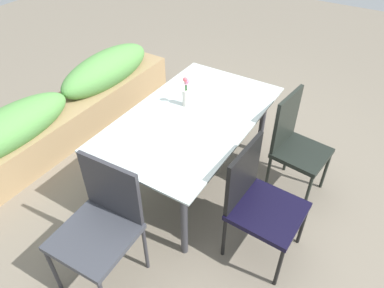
% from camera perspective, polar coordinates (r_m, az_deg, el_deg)
% --- Properties ---
extents(ground_plane, '(12.00, 12.00, 0.00)m').
position_cam_1_polar(ground_plane, '(3.46, -0.23, -5.48)').
color(ground_plane, '#756B5B').
extents(dining_table, '(1.68, 0.99, 0.74)m').
position_cam_1_polar(dining_table, '(3.02, -0.00, 3.62)').
color(dining_table, silver).
rests_on(dining_table, ground).
extents(chair_end_left, '(0.51, 0.51, 0.96)m').
position_cam_1_polar(chair_end_left, '(2.48, -14.31, -11.92)').
color(chair_end_left, '#373941').
rests_on(chair_end_left, ground).
extents(chair_near_left, '(0.50, 0.50, 0.93)m').
position_cam_1_polar(chair_near_left, '(2.62, 10.58, -8.68)').
color(chair_near_left, black).
rests_on(chair_near_left, ground).
extents(chair_near_right, '(0.47, 0.47, 0.96)m').
position_cam_1_polar(chair_near_right, '(3.16, 16.16, 0.39)').
color(chair_near_right, black).
rests_on(chair_near_right, ground).
extents(flower_vase, '(0.06, 0.06, 0.28)m').
position_cam_1_polar(flower_vase, '(3.05, -0.98, 8.23)').
color(flower_vase, silver).
rests_on(flower_vase, dining_table).
extents(planter_box, '(2.91, 0.51, 0.70)m').
position_cam_1_polar(planter_box, '(4.05, -19.26, 5.44)').
color(planter_box, '#9E7F56').
rests_on(planter_box, ground).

